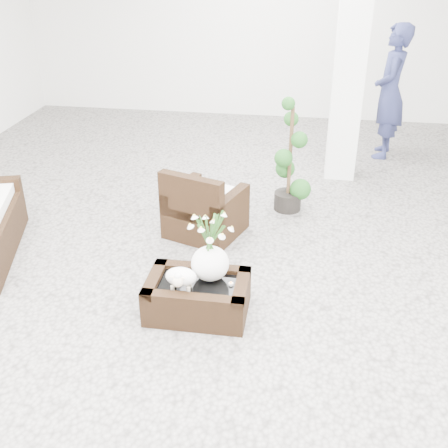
# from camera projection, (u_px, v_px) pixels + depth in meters

# --- Properties ---
(ground) EXTENTS (11.00, 11.00, 0.00)m
(ground) POSITION_uv_depth(u_px,v_px,m) (226.00, 273.00, 5.62)
(ground) COLOR gray
(ground) RESTS_ON ground
(column) EXTENTS (0.40, 0.40, 3.50)m
(column) POSITION_uv_depth(u_px,v_px,m) (352.00, 48.00, 7.08)
(column) COLOR white
(column) RESTS_ON ground
(coffee_table) EXTENTS (0.90, 0.60, 0.31)m
(coffee_table) POSITION_uv_depth(u_px,v_px,m) (198.00, 298.00, 4.98)
(coffee_table) COLOR black
(coffee_table) RESTS_ON ground
(sheep_figurine) EXTENTS (0.28, 0.23, 0.21)m
(sheep_figurine) POSITION_uv_depth(u_px,v_px,m) (181.00, 278.00, 4.79)
(sheep_figurine) COLOR white
(sheep_figurine) RESTS_ON coffee_table
(planter_narcissus) EXTENTS (0.44, 0.44, 0.80)m
(planter_narcissus) POSITION_uv_depth(u_px,v_px,m) (210.00, 240.00, 4.79)
(planter_narcissus) COLOR white
(planter_narcissus) RESTS_ON coffee_table
(tealight) EXTENTS (0.04, 0.04, 0.03)m
(tealight) POSITION_uv_depth(u_px,v_px,m) (231.00, 284.00, 4.88)
(tealight) COLOR white
(tealight) RESTS_ON coffee_table
(armchair) EXTENTS (0.96, 0.94, 0.81)m
(armchair) POSITION_uv_depth(u_px,v_px,m) (205.00, 201.00, 6.20)
(armchair) COLOR black
(armchair) RESTS_ON ground
(topiary) EXTENTS (0.37, 0.37, 1.39)m
(topiary) POSITION_uv_depth(u_px,v_px,m) (290.00, 157.00, 6.60)
(topiary) COLOR #1A4817
(topiary) RESTS_ON ground
(shopper) EXTENTS (0.57, 0.78, 1.96)m
(shopper) POSITION_uv_depth(u_px,v_px,m) (390.00, 92.00, 8.14)
(shopper) COLOR navy
(shopper) RESTS_ON ground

